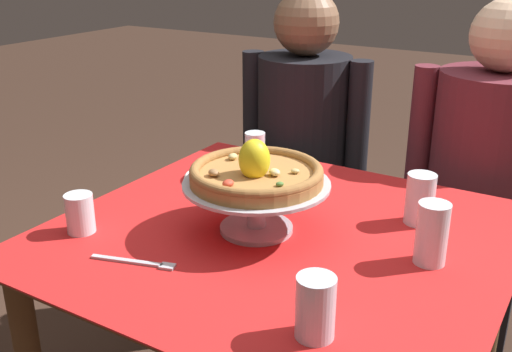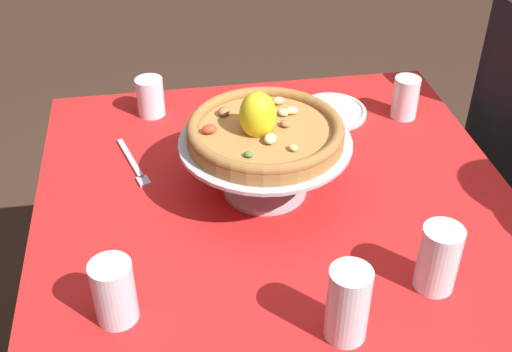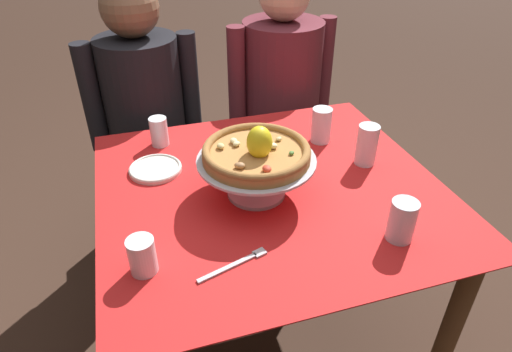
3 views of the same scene
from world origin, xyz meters
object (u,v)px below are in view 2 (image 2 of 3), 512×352
Objects in this scene: water_glass_back_right at (438,262)px; side_plate at (332,111)px; water_glass_back_left at (405,99)px; pizza at (265,130)px; water_glass_front_right at (115,295)px; dinner_fork at (134,164)px; water_glass_front_left at (151,99)px; pizza_stand at (265,156)px; water_glass_side_right at (347,308)px.

water_glass_back_right is 0.60m from side_plate.
pizza is at bearing -58.25° from water_glass_back_left.
pizza is 3.00× the size of water_glass_back_left.
water_glass_front_right is 1.13× the size of water_glass_back_left.
water_glass_back_left is 0.67m from dinner_fork.
water_glass_back_right is 1.23× the size of water_glass_back_left.
water_glass_back_left is (0.11, 0.62, 0.01)m from water_glass_front_left.
water_glass_back_left is (-0.24, 0.39, -0.04)m from pizza_stand.
water_glass_front_left is 0.23m from dinner_fork.
pizza_stand reaches higher than side_plate.
water_glass_back_left is at bearing 128.24° from water_glass_front_right.
pizza_stand is at bearing 32.27° from water_glass_front_left.
water_glass_side_right is 0.70m from side_plate.
water_glass_front_right is 1.22× the size of water_glass_front_left.
water_glass_front_right is (0.30, -0.30, -0.10)m from pizza.
water_glass_front_left is at bearing -100.36° from water_glass_back_left.
pizza is 2.25× the size of water_glass_side_right.
water_glass_side_right is (0.40, 0.06, -0.03)m from pizza_stand.
water_glass_back_right is 0.20m from water_glass_side_right.
water_glass_back_right reaches higher than side_plate.
water_glass_back_right is at bearing -14.51° from water_glass_back_left.
pizza is 0.38m from side_plate.
pizza reaches higher than water_glass_back_right.
pizza reaches higher than side_plate.
pizza_stand reaches higher than water_glass_front_right.
side_plate is at bearing 141.84° from pizza.
side_plate is at bearing 142.03° from pizza_stand.
water_glass_front_right is 0.68× the size of side_plate.
pizza_stand is 1.83× the size of dinner_fork.
pizza is at bearing -142.34° from water_glass_back_right.
water_glass_front_right is at bearing -104.90° from water_glass_side_right.
pizza_stand is 0.42m from water_glass_front_left.
water_glass_back_left is at bearing 99.24° from dinner_fork.
water_glass_front_left is at bearing -145.19° from water_glass_back_right.
water_glass_back_right is 1.33× the size of water_glass_front_left.
dinner_fork is (-0.14, -0.27, -0.15)m from pizza.
water_glass_side_right is 0.81× the size of side_plate.
pizza_stand is 2.04× the size of side_plate.
water_glass_back_right reaches higher than water_glass_back_left.
pizza is at bearing 32.06° from water_glass_front_left.
water_glass_front_right is (0.30, -0.30, -0.04)m from pizza_stand.
water_glass_front_right is at bearing -91.67° from water_glass_back_right.
water_glass_front_left reaches higher than dinner_fork.
dinner_fork is at bearing -131.34° from water_glass_back_right.
pizza reaches higher than water_glass_front_right.
water_glass_back_right is 0.58m from water_glass_back_left.
water_glass_back_right is 0.92× the size of water_glass_side_right.
water_glass_front_right is (-0.02, -0.55, -0.00)m from water_glass_back_right.
water_glass_front_right is 0.66m from water_glass_front_left.
pizza is at bearing 135.25° from water_glass_front_right.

